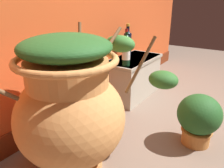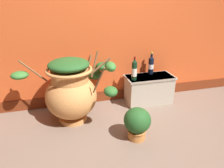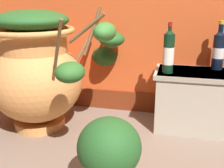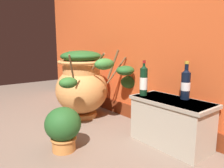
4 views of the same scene
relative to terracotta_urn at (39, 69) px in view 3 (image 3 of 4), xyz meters
name	(u,v)px [view 3 (image 3 of 4)]	position (x,y,z in m)	size (l,w,h in m)	color
terracotta_urn	(39,69)	(0.00, 0.00, 0.00)	(1.24, 1.04, 0.83)	#D68E4C
stone_ledge	(206,99)	(1.13, 0.21, -0.20)	(0.71, 0.35, 0.41)	#B2A893
wine_bottle_left	(169,52)	(0.86, 0.14, 0.13)	(0.07, 0.07, 0.33)	black
wine_bottle_middle	(219,49)	(1.18, 0.31, 0.13)	(0.08, 0.08, 0.33)	black
potted_shrub	(109,153)	(0.64, -0.58, -0.22)	(0.30, 0.30, 0.37)	#CC7F3D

